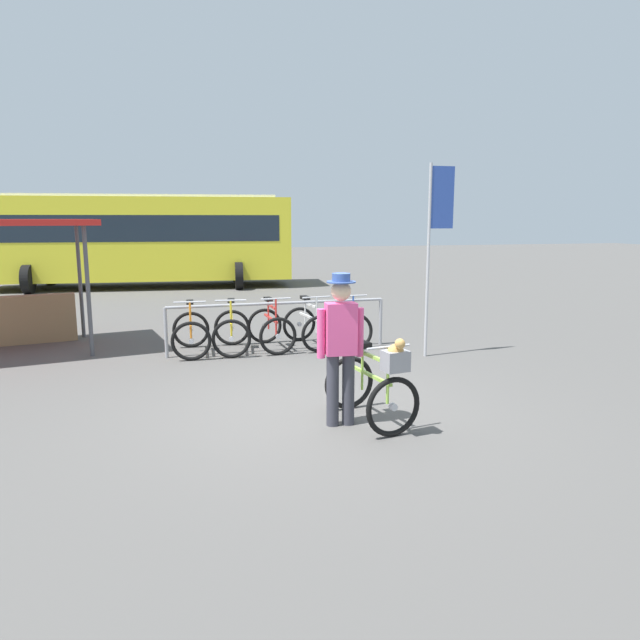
{
  "coord_description": "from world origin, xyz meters",
  "views": [
    {
      "loc": [
        -1.66,
        -6.65,
        2.31
      ],
      "look_at": [
        0.27,
        0.59,
        1.0
      ],
      "focal_mm": 32.59,
      "sensor_mm": 36.0,
      "label": 1
    }
  ],
  "objects_px": {
    "person_with_featured_bike": "(341,343)",
    "market_stall": "(2,271)",
    "racked_bike_blue": "(345,325)",
    "racked_bike_white": "(309,327)",
    "featured_bicycle": "(375,384)",
    "banner_flag": "(437,224)",
    "racked_bike_orange": "(191,333)",
    "racked_bike_yellow": "(232,331)",
    "racked_bike_red": "(271,329)",
    "bus_distant": "(140,236)"
  },
  "relations": [
    {
      "from": "person_with_featured_bike",
      "to": "market_stall",
      "type": "relative_size",
      "value": 0.49
    },
    {
      "from": "racked_bike_blue",
      "to": "person_with_featured_bike",
      "type": "relative_size",
      "value": 0.67
    },
    {
      "from": "racked_bike_white",
      "to": "market_stall",
      "type": "height_order",
      "value": "market_stall"
    },
    {
      "from": "featured_bicycle",
      "to": "market_stall",
      "type": "xyz_separation_m",
      "value": [
        -5.01,
        5.37,
        0.91
      ]
    },
    {
      "from": "banner_flag",
      "to": "market_stall",
      "type": "bearing_deg",
      "value": 161.15
    },
    {
      "from": "racked_bike_white",
      "to": "racked_bike_blue",
      "type": "bearing_deg",
      "value": 1.14
    },
    {
      "from": "racked_bike_orange",
      "to": "person_with_featured_bike",
      "type": "relative_size",
      "value": 0.65
    },
    {
      "from": "banner_flag",
      "to": "racked_bike_orange",
      "type": "bearing_deg",
      "value": 163.23
    },
    {
      "from": "racked_bike_yellow",
      "to": "racked_bike_blue",
      "type": "bearing_deg",
      "value": 1.14
    },
    {
      "from": "racked_bike_yellow",
      "to": "racked_bike_orange",
      "type": "bearing_deg",
      "value": -178.86
    },
    {
      "from": "person_with_featured_bike",
      "to": "banner_flag",
      "type": "xyz_separation_m",
      "value": [
        2.5,
        2.82,
        1.28
      ]
    },
    {
      "from": "racked_bike_red",
      "to": "banner_flag",
      "type": "xyz_separation_m",
      "value": [
        2.57,
        -1.22,
        1.86
      ]
    },
    {
      "from": "featured_bicycle",
      "to": "racked_bike_blue",
      "type": "bearing_deg",
      "value": 77.15
    },
    {
      "from": "racked_bike_orange",
      "to": "racked_bike_yellow",
      "type": "bearing_deg",
      "value": 1.14
    },
    {
      "from": "racked_bike_white",
      "to": "racked_bike_blue",
      "type": "relative_size",
      "value": 1.04
    },
    {
      "from": "racked_bike_blue",
      "to": "banner_flag",
      "type": "height_order",
      "value": "banner_flag"
    },
    {
      "from": "racked_bike_yellow",
      "to": "racked_bike_white",
      "type": "bearing_deg",
      "value": 1.14
    },
    {
      "from": "bus_distant",
      "to": "racked_bike_red",
      "type": "bearing_deg",
      "value": -76.32
    },
    {
      "from": "featured_bicycle",
      "to": "racked_bike_red",
      "type": "bearing_deg",
      "value": 96.12
    },
    {
      "from": "racked_bike_yellow",
      "to": "racked_bike_blue",
      "type": "distance_m",
      "value": 2.1
    },
    {
      "from": "racked_bike_white",
      "to": "market_stall",
      "type": "distance_m",
      "value": 5.49
    },
    {
      "from": "racked_bike_orange",
      "to": "featured_bicycle",
      "type": "relative_size",
      "value": 0.9
    },
    {
      "from": "racked_bike_orange",
      "to": "racked_bike_blue",
      "type": "xyz_separation_m",
      "value": [
        2.8,
        0.06,
        -0.0
      ]
    },
    {
      "from": "racked_bike_red",
      "to": "featured_bicycle",
      "type": "bearing_deg",
      "value": -83.88
    },
    {
      "from": "racked_bike_white",
      "to": "banner_flag",
      "type": "distance_m",
      "value": 2.91
    },
    {
      "from": "bus_distant",
      "to": "banner_flag",
      "type": "xyz_separation_m",
      "value": [
        5.14,
        -11.8,
        0.49
      ]
    },
    {
      "from": "racked_bike_white",
      "to": "market_stall",
      "type": "bearing_deg",
      "value": 167.18
    },
    {
      "from": "racked_bike_orange",
      "to": "bus_distant",
      "type": "relative_size",
      "value": 0.11
    },
    {
      "from": "person_with_featured_bike",
      "to": "market_stall",
      "type": "bearing_deg",
      "value": 131.42
    },
    {
      "from": "racked_bike_blue",
      "to": "banner_flag",
      "type": "xyz_separation_m",
      "value": [
        1.17,
        -1.25,
        1.86
      ]
    },
    {
      "from": "racked_bike_blue",
      "to": "featured_bicycle",
      "type": "bearing_deg",
      "value": -102.85
    },
    {
      "from": "market_stall",
      "to": "racked_bike_yellow",
      "type": "bearing_deg",
      "value": -17.6
    },
    {
      "from": "racked_bike_red",
      "to": "bus_distant",
      "type": "distance_m",
      "value": 10.97
    },
    {
      "from": "racked_bike_yellow",
      "to": "person_with_featured_bike",
      "type": "height_order",
      "value": "person_with_featured_bike"
    },
    {
      "from": "bus_distant",
      "to": "banner_flag",
      "type": "height_order",
      "value": "banner_flag"
    },
    {
      "from": "racked_bike_blue",
      "to": "market_stall",
      "type": "bearing_deg",
      "value": 168.77
    },
    {
      "from": "racked_bike_yellow",
      "to": "bus_distant",
      "type": "height_order",
      "value": "bus_distant"
    },
    {
      "from": "featured_bicycle",
      "to": "banner_flag",
      "type": "relative_size",
      "value": 0.39
    },
    {
      "from": "market_stall",
      "to": "banner_flag",
      "type": "distance_m",
      "value": 7.58
    },
    {
      "from": "market_stall",
      "to": "banner_flag",
      "type": "height_order",
      "value": "banner_flag"
    },
    {
      "from": "racked_bike_blue",
      "to": "person_with_featured_bike",
      "type": "xyz_separation_m",
      "value": [
        -1.33,
        -4.07,
        0.58
      ]
    },
    {
      "from": "racked_bike_white",
      "to": "featured_bicycle",
      "type": "relative_size",
      "value": 0.96
    },
    {
      "from": "racked_bike_white",
      "to": "person_with_featured_bike",
      "type": "relative_size",
      "value": 0.69
    },
    {
      "from": "racked_bike_orange",
      "to": "racked_bike_blue",
      "type": "distance_m",
      "value": 2.8
    },
    {
      "from": "banner_flag",
      "to": "featured_bicycle",
      "type": "bearing_deg",
      "value": -125.9
    },
    {
      "from": "bus_distant",
      "to": "banner_flag",
      "type": "bearing_deg",
      "value": -66.45
    },
    {
      "from": "racked_bike_orange",
      "to": "racked_bike_yellow",
      "type": "distance_m",
      "value": 0.7
    },
    {
      "from": "racked_bike_orange",
      "to": "racked_bike_blue",
      "type": "height_order",
      "value": "same"
    },
    {
      "from": "bus_distant",
      "to": "racked_bike_blue",
      "type": "bearing_deg",
      "value": -69.35
    },
    {
      "from": "racked_bike_red",
      "to": "racked_bike_blue",
      "type": "relative_size",
      "value": 0.98
    }
  ]
}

